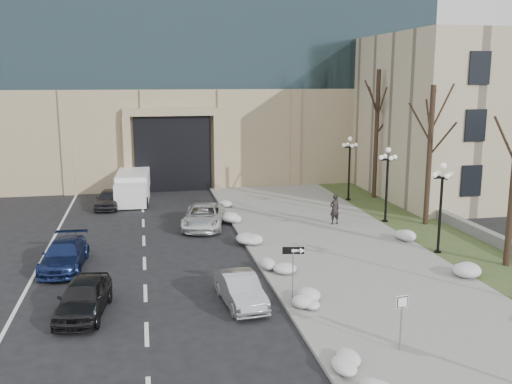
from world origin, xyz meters
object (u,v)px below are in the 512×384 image
lamppost_c (387,175)px  lamppost_d (350,160)px  car_a (84,297)px  car_c (64,255)px  lamppost_b (441,196)px  car_d (204,216)px  car_e (109,199)px  keep_sign (402,311)px  car_b (240,290)px  pedestrian (335,209)px  one_way_sign (297,257)px  box_truck (133,187)px

lamppost_c → lamppost_d: size_ratio=1.00×
car_a → car_c: bearing=111.0°
lamppost_b → car_d: bearing=145.4°
car_e → keep_sign: 26.04m
car_a → car_b: size_ratio=1.09×
car_c → pedestrian: (15.18, 4.96, 0.38)m
one_way_sign → lamppost_c: size_ratio=0.51×
car_d → lamppost_b: lamppost_b is taller
lamppost_b → lamppost_d: same height
car_c → lamppost_d: 21.92m
car_c → box_truck: 15.14m
car_e → box_truck: bearing=59.6°
one_way_sign → car_a: bearing=-174.3°
car_d → lamppost_c: bearing=5.9°
lamppost_d → car_c: bearing=-148.2°
one_way_sign → car_d: bearing=110.7°
car_b → car_c: (-7.44, 6.02, 0.04)m
car_c → lamppost_c: 19.32m
one_way_sign → lamppost_c: 14.56m
box_truck → one_way_sign: (6.56, -21.33, 0.99)m
pedestrian → keep_sign: 16.45m
car_c → keep_sign: size_ratio=2.27×
one_way_sign → box_truck: bearing=117.5°
car_b → one_way_sign: one_way_sign is taller
car_d → lamppost_b: bearing=-22.5°
car_c → lamppost_d: bearing=35.4°
car_e → box_truck: size_ratio=0.59×
lamppost_d → car_d: bearing=-154.7°
one_way_sign → car_e: bearing=123.5°
car_a → lamppost_c: lamppost_c is taller
keep_sign → one_way_sign: bearing=109.5°
car_b → lamppost_d: size_ratio=0.80×
car_c → box_truck: (3.06, 14.83, 0.33)m
box_truck → lamppost_c: 18.45m
car_a → lamppost_d: size_ratio=0.87×
pedestrian → box_truck: 15.63m
car_c → keep_sign: 16.30m
car_c → lamppost_b: lamppost_b is taller
car_e → one_way_sign: one_way_sign is taller
car_c → car_d: car_d is taller
keep_sign → lamppost_c: (6.65, 16.12, 1.59)m
car_c → lamppost_b: bearing=-1.1°
car_b → one_way_sign: size_ratio=1.58×
car_c → car_a: bearing=-72.8°
car_b → keep_sign: 6.83m
one_way_sign → lamppost_d: (8.90, 17.98, 1.09)m
keep_sign → car_d: bearing=98.4°
car_d → lamppost_c: (11.20, -1.22, 2.38)m
car_c → car_e: size_ratio=1.19×
car_e → pedestrian: size_ratio=2.07×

